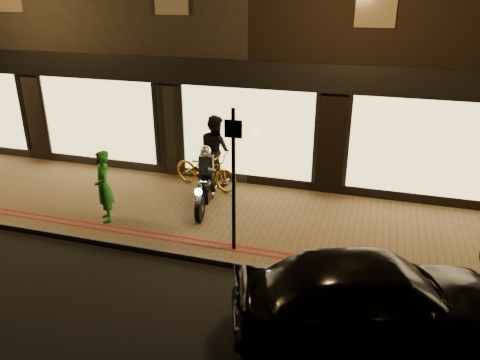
% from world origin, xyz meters
% --- Properties ---
extents(ground, '(90.00, 90.00, 0.00)m').
position_xyz_m(ground, '(0.00, 0.00, 0.00)').
color(ground, black).
rests_on(ground, ground).
extents(sidewalk, '(50.00, 4.00, 0.12)m').
position_xyz_m(sidewalk, '(0.00, 2.00, 0.06)').
color(sidewalk, brown).
rests_on(sidewalk, ground).
extents(kerb_stone, '(50.00, 0.14, 0.12)m').
position_xyz_m(kerb_stone, '(0.00, 0.05, 0.06)').
color(kerb_stone, '#59544C').
rests_on(kerb_stone, ground).
extents(red_kerb_lines, '(50.00, 0.26, 0.01)m').
position_xyz_m(red_kerb_lines, '(0.00, 0.55, 0.12)').
color(red_kerb_lines, maroon).
rests_on(red_kerb_lines, sidewalk).
extents(building_row, '(48.00, 10.11, 8.50)m').
position_xyz_m(building_row, '(-0.00, 8.99, 4.25)').
color(building_row, black).
rests_on(building_row, ground).
extents(motorcycle, '(0.66, 1.93, 1.59)m').
position_xyz_m(motorcycle, '(-0.52, 2.18, 0.73)').
color(motorcycle, black).
rests_on(motorcycle, sidewalk).
extents(sign_post, '(0.35, 0.08, 3.00)m').
position_xyz_m(sign_post, '(0.72, 0.54, 1.80)').
color(sign_post, black).
rests_on(sign_post, sidewalk).
extents(bicycle_gold, '(2.08, 1.18, 1.03)m').
position_xyz_m(bicycle_gold, '(-0.98, 3.40, 0.64)').
color(bicycle_gold, gold).
rests_on(bicycle_gold, sidewalk).
extents(person_green, '(0.71, 0.74, 1.70)m').
position_xyz_m(person_green, '(-2.53, 0.91, 0.97)').
color(person_green, '#227F26').
rests_on(person_green, sidewalk).
extents(person_dark, '(1.19, 1.16, 1.94)m').
position_xyz_m(person_dark, '(-0.84, 3.80, 1.09)').
color(person_dark, black).
rests_on(person_dark, sidewalk).
extents(parked_car, '(4.71, 3.17, 1.49)m').
position_xyz_m(parked_car, '(3.55, -1.22, 0.74)').
color(parked_car, black).
rests_on(parked_car, ground).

